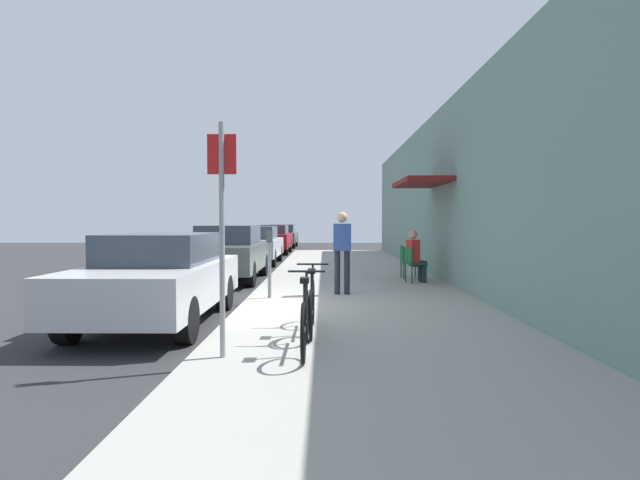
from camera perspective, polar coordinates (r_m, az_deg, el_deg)
The scene contains 16 objects.
ground_plane at distance 9.85m, azimuth -8.54°, elevation -7.52°, with size 60.00×60.00×0.00m, color #2D2D30.
sidewalk_slab at distance 11.72m, azimuth 4.02°, elevation -5.67°, with size 4.50×32.00×0.12m, color #9E9B93.
building_facade at distance 12.03m, azimuth 15.55°, elevation 5.04°, with size 1.40×32.00×4.55m.
parked_car_0 at distance 8.84m, azimuth -16.87°, elevation -3.83°, with size 1.80×4.40×1.43m.
parked_car_1 at distance 14.77m, azimuth -9.77°, elevation -1.31°, with size 1.80×4.40×1.51m.
parked_car_2 at distance 20.31m, azimuth -6.95°, elevation -0.48°, with size 1.80×4.40×1.43m.
parked_car_3 at distance 26.64m, azimuth -5.17°, elevation 0.14°, with size 1.80×4.40×1.43m.
parked_car_4 at distance 32.79m, azimuth -4.10°, elevation 0.48°, with size 1.80×4.40×1.42m.
parking_meter at distance 10.49m, azimuth -5.43°, elevation -2.04°, with size 0.12×0.10×1.32m.
street_sign at distance 5.97m, azimuth -10.45°, elevation 2.06°, with size 0.32×0.06×2.60m.
bicycle_0 at distance 6.22m, azimuth -1.60°, elevation -8.66°, with size 0.46×1.71×0.90m.
bicycle_1 at distance 7.30m, azimuth -0.86°, elevation -7.06°, with size 0.46×1.71×0.90m.
cafe_chair_0 at distance 13.23m, azimuth 9.91°, elevation -2.36°, with size 0.54×0.54×0.87m.
seated_patron_0 at distance 13.24m, azimuth 10.15°, elevation -1.52°, with size 0.50×0.45×1.29m.
cafe_chair_1 at distance 14.20m, azimuth 9.25°, elevation -2.05°, with size 0.45×0.45×0.87m.
pedestrian_standing at distance 10.96m, azimuth 2.39°, elevation -0.64°, with size 0.36×0.22×1.70m.
Camera 1 is at (1.53, -9.59, 1.64)m, focal length 29.89 mm.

